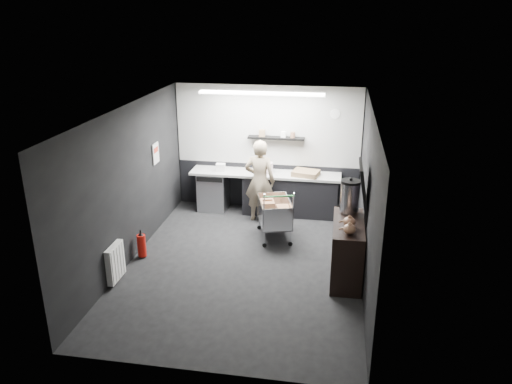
# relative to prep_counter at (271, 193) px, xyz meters

# --- Properties ---
(floor) EXTENTS (5.50, 5.50, 0.00)m
(floor) POSITION_rel_prep_counter_xyz_m (-0.14, -2.42, -0.46)
(floor) COLOR black
(floor) RESTS_ON ground
(ceiling) EXTENTS (5.50, 5.50, 0.00)m
(ceiling) POSITION_rel_prep_counter_xyz_m (-0.14, -2.42, 2.24)
(ceiling) COLOR silver
(ceiling) RESTS_ON wall_back
(wall_back) EXTENTS (5.50, 0.00, 5.50)m
(wall_back) POSITION_rel_prep_counter_xyz_m (-0.14, 0.33, 0.89)
(wall_back) COLOR black
(wall_back) RESTS_ON floor
(wall_front) EXTENTS (5.50, 0.00, 5.50)m
(wall_front) POSITION_rel_prep_counter_xyz_m (-0.14, -5.17, 0.89)
(wall_front) COLOR black
(wall_front) RESTS_ON floor
(wall_left) EXTENTS (0.00, 5.50, 5.50)m
(wall_left) POSITION_rel_prep_counter_xyz_m (-2.14, -2.42, 0.89)
(wall_left) COLOR black
(wall_left) RESTS_ON floor
(wall_right) EXTENTS (0.00, 5.50, 5.50)m
(wall_right) POSITION_rel_prep_counter_xyz_m (1.86, -2.42, 0.89)
(wall_right) COLOR black
(wall_right) RESTS_ON floor
(kitchen_wall_panel) EXTENTS (3.95, 0.02, 1.70)m
(kitchen_wall_panel) POSITION_rel_prep_counter_xyz_m (-0.14, 0.31, 1.39)
(kitchen_wall_panel) COLOR #B2B2AD
(kitchen_wall_panel) RESTS_ON wall_back
(dado_panel) EXTENTS (3.95, 0.02, 1.00)m
(dado_panel) POSITION_rel_prep_counter_xyz_m (-0.14, 0.31, 0.04)
(dado_panel) COLOR black
(dado_panel) RESTS_ON wall_back
(floating_shelf) EXTENTS (1.20, 0.22, 0.04)m
(floating_shelf) POSITION_rel_prep_counter_xyz_m (0.06, 0.20, 1.16)
(floating_shelf) COLOR black
(floating_shelf) RESTS_ON wall_back
(wall_clock) EXTENTS (0.20, 0.03, 0.20)m
(wall_clock) POSITION_rel_prep_counter_xyz_m (1.26, 0.30, 1.69)
(wall_clock) COLOR white
(wall_clock) RESTS_ON wall_back
(poster) EXTENTS (0.02, 0.30, 0.40)m
(poster) POSITION_rel_prep_counter_xyz_m (-2.12, -1.12, 1.09)
(poster) COLOR silver
(poster) RESTS_ON wall_left
(poster_red_band) EXTENTS (0.02, 0.22, 0.10)m
(poster_red_band) POSITION_rel_prep_counter_xyz_m (-2.11, -1.12, 1.16)
(poster_red_band) COLOR #B52716
(poster_red_band) RESTS_ON poster
(radiator) EXTENTS (0.10, 0.50, 0.60)m
(radiator) POSITION_rel_prep_counter_xyz_m (-2.08, -3.32, -0.11)
(radiator) COLOR white
(radiator) RESTS_ON wall_left
(ceiling_strip) EXTENTS (2.40, 0.20, 0.04)m
(ceiling_strip) POSITION_rel_prep_counter_xyz_m (-0.14, -0.57, 2.21)
(ceiling_strip) COLOR white
(ceiling_strip) RESTS_ON ceiling
(prep_counter) EXTENTS (3.20, 0.61, 0.90)m
(prep_counter) POSITION_rel_prep_counter_xyz_m (0.00, 0.00, 0.00)
(prep_counter) COLOR black
(prep_counter) RESTS_ON floor
(person) EXTENTS (0.65, 0.45, 1.73)m
(person) POSITION_rel_prep_counter_xyz_m (-0.18, -0.45, 0.41)
(person) COLOR beige
(person) RESTS_ON floor
(shopping_cart) EXTENTS (0.81, 1.10, 1.05)m
(shopping_cart) POSITION_rel_prep_counter_xyz_m (0.23, -1.24, 0.05)
(shopping_cart) COLOR silver
(shopping_cart) RESTS_ON floor
(sideboard) EXTENTS (0.56, 1.31, 1.96)m
(sideboard) POSITION_rel_prep_counter_xyz_m (1.61, -2.51, 0.16)
(sideboard) COLOR black
(sideboard) RESTS_ON floor
(fire_extinguisher) EXTENTS (0.15, 0.15, 0.50)m
(fire_extinguisher) POSITION_rel_prep_counter_xyz_m (-1.99, -2.44, -0.21)
(fire_extinguisher) COLOR #AD120B
(fire_extinguisher) RESTS_ON floor
(cardboard_box) EXTENTS (0.60, 0.51, 0.11)m
(cardboard_box) POSITION_rel_prep_counter_xyz_m (0.73, -0.05, 0.50)
(cardboard_box) COLOR olive
(cardboard_box) RESTS_ON prep_counter
(pink_tub) EXTENTS (0.23, 0.23, 0.23)m
(pink_tub) POSITION_rel_prep_counter_xyz_m (-0.08, 0.00, 0.56)
(pink_tub) COLOR silver
(pink_tub) RESTS_ON prep_counter
(white_container) EXTENTS (0.20, 0.16, 0.17)m
(white_container) POSITION_rel_prep_counter_xyz_m (-1.09, -0.05, 0.53)
(white_container) COLOR white
(white_container) RESTS_ON prep_counter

